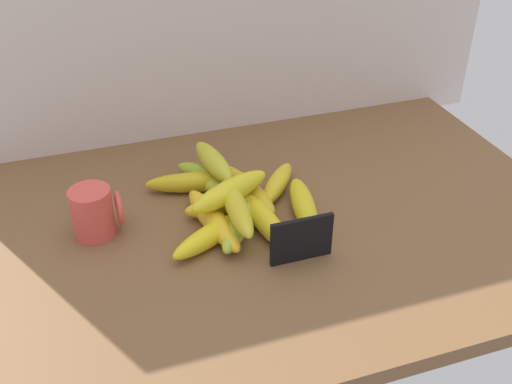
{
  "coord_description": "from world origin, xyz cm",
  "views": [
    {
      "loc": [
        -34.13,
        -85.72,
        70.03
      ],
      "look_at": [
        -4.4,
        2.83,
        8.0
      ],
      "focal_mm": 42.68,
      "sensor_mm": 36.0,
      "label": 1
    }
  ],
  "objects_px": {
    "banana_3": "(221,191)",
    "banana_6": "(239,224)",
    "banana_1": "(194,182)",
    "banana_13": "(237,207)",
    "banana_5": "(212,234)",
    "banana_2": "(265,221)",
    "banana_9": "(212,177)",
    "banana_11": "(214,162)",
    "coffee_mug": "(94,212)",
    "banana_7": "(213,220)",
    "banana_0": "(229,206)",
    "banana_4": "(277,184)",
    "banana_10": "(303,204)",
    "chalkboard_sign": "(301,241)",
    "banana_8": "(246,189)",
    "banana_12": "(230,191)"
  },
  "relations": [
    {
      "from": "banana_3",
      "to": "banana_6",
      "type": "xyz_separation_m",
      "value": [
        0.0,
        -0.12,
        0.0
      ]
    },
    {
      "from": "banana_1",
      "to": "banana_13",
      "type": "xyz_separation_m",
      "value": [
        0.04,
        -0.16,
        0.04
      ]
    },
    {
      "from": "banana_5",
      "to": "banana_2",
      "type": "bearing_deg",
      "value": 3.24
    },
    {
      "from": "banana_5",
      "to": "banana_9",
      "type": "bearing_deg",
      "value": 74.86
    },
    {
      "from": "banana_3",
      "to": "banana_5",
      "type": "bearing_deg",
      "value": -112.2
    },
    {
      "from": "banana_9",
      "to": "banana_11",
      "type": "xyz_separation_m",
      "value": [
        0.0,
        -0.01,
        0.04
      ]
    },
    {
      "from": "banana_2",
      "to": "banana_13",
      "type": "relative_size",
      "value": 1.06
    },
    {
      "from": "coffee_mug",
      "to": "banana_2",
      "type": "xyz_separation_m",
      "value": [
        0.29,
        -0.09,
        -0.03
      ]
    },
    {
      "from": "banana_5",
      "to": "banana_6",
      "type": "distance_m",
      "value": 0.06
    },
    {
      "from": "banana_7",
      "to": "banana_0",
      "type": "bearing_deg",
      "value": 39.57
    },
    {
      "from": "banana_6",
      "to": "banana_4",
      "type": "bearing_deg",
      "value": 43.41
    },
    {
      "from": "banana_1",
      "to": "banana_4",
      "type": "height_order",
      "value": "banana_1"
    },
    {
      "from": "coffee_mug",
      "to": "banana_10",
      "type": "distance_m",
      "value": 0.38
    },
    {
      "from": "banana_3",
      "to": "banana_5",
      "type": "xyz_separation_m",
      "value": [
        -0.05,
        -0.13,
        0.0
      ]
    },
    {
      "from": "banana_10",
      "to": "banana_11",
      "type": "xyz_separation_m",
      "value": [
        -0.13,
        0.14,
        0.04
      ]
    },
    {
      "from": "coffee_mug",
      "to": "banana_7",
      "type": "distance_m",
      "value": 0.21
    },
    {
      "from": "chalkboard_sign",
      "to": "banana_0",
      "type": "distance_m",
      "value": 0.18
    },
    {
      "from": "banana_11",
      "to": "banana_7",
      "type": "bearing_deg",
      "value": -106.06
    },
    {
      "from": "banana_1",
      "to": "banana_3",
      "type": "xyz_separation_m",
      "value": [
        0.04,
        -0.04,
        -0.0
      ]
    },
    {
      "from": "banana_2",
      "to": "banana_5",
      "type": "bearing_deg",
      "value": -176.76
    },
    {
      "from": "banana_8",
      "to": "banana_13",
      "type": "xyz_separation_m",
      "value": [
        -0.05,
        -0.11,
        0.04
      ]
    },
    {
      "from": "banana_7",
      "to": "banana_13",
      "type": "xyz_separation_m",
      "value": [
        0.04,
        -0.03,
        0.04
      ]
    },
    {
      "from": "banana_7",
      "to": "banana_10",
      "type": "bearing_deg",
      "value": -1.38
    },
    {
      "from": "banana_1",
      "to": "banana_10",
      "type": "xyz_separation_m",
      "value": [
        0.17,
        -0.14,
        0.0
      ]
    },
    {
      "from": "banana_1",
      "to": "banana_4",
      "type": "xyz_separation_m",
      "value": [
        0.16,
        -0.05,
        -0.0
      ]
    },
    {
      "from": "coffee_mug",
      "to": "banana_1",
      "type": "distance_m",
      "value": 0.22
    },
    {
      "from": "coffee_mug",
      "to": "banana_0",
      "type": "bearing_deg",
      "value": -5.56
    },
    {
      "from": "banana_10",
      "to": "banana_13",
      "type": "bearing_deg",
      "value": -169.71
    },
    {
      "from": "banana_12",
      "to": "banana_4",
      "type": "bearing_deg",
      "value": 27.78
    },
    {
      "from": "chalkboard_sign",
      "to": "banana_5",
      "type": "distance_m",
      "value": 0.16
    },
    {
      "from": "banana_3",
      "to": "banana_4",
      "type": "relative_size",
      "value": 1.1
    },
    {
      "from": "banana_5",
      "to": "banana_6",
      "type": "relative_size",
      "value": 1.05
    },
    {
      "from": "banana_12",
      "to": "banana_11",
      "type": "bearing_deg",
      "value": 89.95
    },
    {
      "from": "banana_3",
      "to": "banana_9",
      "type": "bearing_deg",
      "value": 93.66
    },
    {
      "from": "banana_13",
      "to": "banana_2",
      "type": "bearing_deg",
      "value": -4.91
    },
    {
      "from": "banana_5",
      "to": "banana_7",
      "type": "bearing_deg",
      "value": 71.82
    },
    {
      "from": "banana_5",
      "to": "banana_10",
      "type": "relative_size",
      "value": 1.03
    },
    {
      "from": "banana_11",
      "to": "banana_12",
      "type": "relative_size",
      "value": 0.9
    },
    {
      "from": "banana_0",
      "to": "banana_11",
      "type": "relative_size",
      "value": 1.05
    },
    {
      "from": "banana_1",
      "to": "banana_6",
      "type": "bearing_deg",
      "value": -74.98
    },
    {
      "from": "banana_6",
      "to": "banana_7",
      "type": "distance_m",
      "value": 0.05
    },
    {
      "from": "banana_7",
      "to": "banana_10",
      "type": "relative_size",
      "value": 1.18
    },
    {
      "from": "banana_5",
      "to": "banana_8",
      "type": "bearing_deg",
      "value": 49.11
    },
    {
      "from": "chalkboard_sign",
      "to": "banana_7",
      "type": "xyz_separation_m",
      "value": [
        -0.12,
        0.13,
        -0.02
      ]
    },
    {
      "from": "banana_6",
      "to": "banana_12",
      "type": "relative_size",
      "value": 0.96
    },
    {
      "from": "banana_2",
      "to": "banana_3",
      "type": "xyz_separation_m",
      "value": [
        -0.05,
        0.12,
        -0.0
      ]
    },
    {
      "from": "banana_4",
      "to": "banana_8",
      "type": "height_order",
      "value": "banana_8"
    },
    {
      "from": "banana_2",
      "to": "banana_8",
      "type": "distance_m",
      "value": 0.11
    },
    {
      "from": "banana_7",
      "to": "banana_5",
      "type": "bearing_deg",
      "value": -108.18
    },
    {
      "from": "banana_4",
      "to": "banana_0",
      "type": "bearing_deg",
      "value": -156.98
    }
  ]
}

